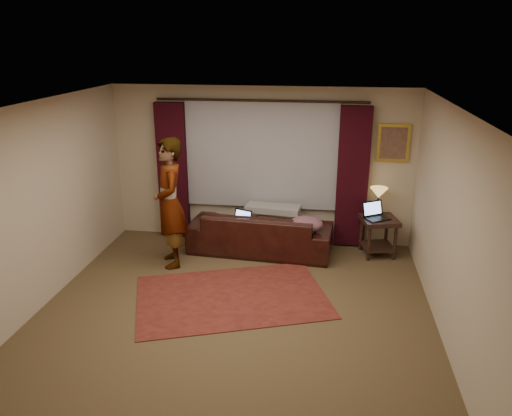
{
  "coord_description": "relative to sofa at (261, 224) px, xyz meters",
  "views": [
    {
      "loc": [
        1.09,
        -5.51,
        3.34
      ],
      "look_at": [
        0.1,
        1.2,
        1.0
      ],
      "focal_mm": 35.0,
      "sensor_mm": 36.0,
      "label": 1
    }
  ],
  "objects": [
    {
      "name": "area_rug",
      "position": [
        -0.17,
        -1.58,
        -0.46
      ],
      "size": [
        2.93,
        2.43,
        0.01
      ],
      "primitive_type": "cube",
      "rotation": [
        0.0,
        0.0,
        0.35
      ],
      "color": "maroon",
      "rests_on": "floor"
    },
    {
      "name": "clothing_pile",
      "position": [
        0.74,
        -0.19,
        0.11
      ],
      "size": [
        0.56,
        0.45,
        0.22
      ],
      "primitive_type": "ellipsoid",
      "rotation": [
        0.0,
        0.0,
        0.1
      ],
      "color": "#814F5F",
      "rests_on": "sofa"
    },
    {
      "name": "picture_frame",
      "position": [
        2.04,
        0.52,
        1.29
      ],
      "size": [
        0.5,
        0.04,
        0.6
      ],
      "primitive_type": "cube",
      "color": "gold",
      "rests_on": "wall_back"
    },
    {
      "name": "drape_right",
      "position": [
        1.44,
        0.44,
        0.72
      ],
      "size": [
        0.5,
        0.14,
        2.3
      ],
      "primitive_type": "cube",
      "color": "black",
      "rests_on": "floor"
    },
    {
      "name": "wall_right",
      "position": [
        2.44,
        -1.95,
        0.84
      ],
      "size": [
        0.02,
        5.0,
        2.6
      ],
      "primitive_type": "cube",
      "color": "beige",
      "rests_on": "ground"
    },
    {
      "name": "sheer_curtain",
      "position": [
        -0.06,
        0.49,
        1.04
      ],
      "size": [
        2.5,
        0.05,
        1.8
      ],
      "primitive_type": "cube",
      "color": "#A0A0A9",
      "rests_on": "wall_back"
    },
    {
      "name": "wall_left",
      "position": [
        -2.56,
        -1.95,
        0.84
      ],
      "size": [
        0.02,
        5.0,
        2.6
      ],
      "primitive_type": "cube",
      "color": "beige",
      "rests_on": "ground"
    },
    {
      "name": "wall_back",
      "position": [
        -0.06,
        0.55,
        0.84
      ],
      "size": [
        5.0,
        0.02,
        2.6
      ],
      "primitive_type": "cube",
      "color": "beige",
      "rests_on": "ground"
    },
    {
      "name": "floor",
      "position": [
        -0.06,
        -1.95,
        -0.47
      ],
      "size": [
        5.0,
        5.0,
        0.01
      ],
      "primitive_type": "cube",
      "color": "brown",
      "rests_on": "ground"
    },
    {
      "name": "drape_left",
      "position": [
        -1.56,
        0.44,
        0.72
      ],
      "size": [
        0.5,
        0.14,
        2.3
      ],
      "primitive_type": "cube",
      "color": "black",
      "rests_on": "floor"
    },
    {
      "name": "curtain_rod",
      "position": [
        -0.06,
        0.44,
        1.92
      ],
      "size": [
        0.04,
        0.04,
        3.4
      ],
      "primitive_type": "cylinder",
      "color": "black",
      "rests_on": "wall_back"
    },
    {
      "name": "throw_blanket",
      "position": [
        0.18,
        0.18,
        0.47
      ],
      "size": [
        0.91,
        0.44,
        0.1
      ],
      "primitive_type": "cube",
      "rotation": [
        0.0,
        0.0,
        -0.1
      ],
      "color": "gray",
      "rests_on": "sofa"
    },
    {
      "name": "wall_front",
      "position": [
        -0.06,
        -4.45,
        0.84
      ],
      "size": [
        5.0,
        0.02,
        2.6
      ],
      "primitive_type": "cube",
      "color": "beige",
      "rests_on": "ground"
    },
    {
      "name": "person",
      "position": [
        -1.27,
        -0.68,
        0.52
      ],
      "size": [
        0.76,
        0.76,
        1.97
      ],
      "primitive_type": "imported",
      "rotation": [
        0.0,
        0.0,
        -1.15
      ],
      "color": "gray",
      "rests_on": "floor"
    },
    {
      "name": "ceiling",
      "position": [
        -0.06,
        -1.95,
        2.14
      ],
      "size": [
        5.0,
        5.0,
        0.02
      ],
      "primitive_type": "cube",
      "color": "silver",
      "rests_on": "ground"
    },
    {
      "name": "sofa",
      "position": [
        0.0,
        0.0,
        0.0
      ],
      "size": [
        2.35,
        1.15,
        0.92
      ],
      "primitive_type": "imported",
      "rotation": [
        0.0,
        0.0,
        3.07
      ],
      "color": "black",
      "rests_on": "floor"
    },
    {
      "name": "laptop_sofa",
      "position": [
        -0.33,
        -0.09,
        0.11
      ],
      "size": [
        0.41,
        0.43,
        0.23
      ],
      "primitive_type": null,
      "rotation": [
        0.0,
        0.0,
        -0.39
      ],
      "color": "black",
      "rests_on": "sofa"
    },
    {
      "name": "end_table",
      "position": [
        1.88,
        0.12,
        -0.15
      ],
      "size": [
        0.65,
        0.65,
        0.63
      ],
      "primitive_type": "cube",
      "rotation": [
        0.0,
        0.0,
        0.23
      ],
      "color": "black",
      "rests_on": "floor"
    },
    {
      "name": "tiffany_lamp",
      "position": [
        1.85,
        0.3,
        0.39
      ],
      "size": [
        0.3,
        0.3,
        0.44
      ],
      "primitive_type": null,
      "rotation": [
        0.0,
        0.0,
        0.09
      ],
      "color": "olive",
      "rests_on": "end_table"
    },
    {
      "name": "laptop_table",
      "position": [
        1.83,
        0.08,
        0.3
      ],
      "size": [
        0.51,
        0.52,
        0.26
      ],
      "primitive_type": null,
      "rotation": [
        0.0,
        0.0,
        0.56
      ],
      "color": "black",
      "rests_on": "end_table"
    }
  ]
}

